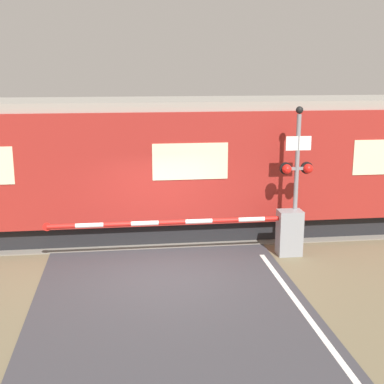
% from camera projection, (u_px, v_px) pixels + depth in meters
% --- Properties ---
extents(ground_plane, '(80.00, 80.00, 0.00)m').
position_uv_depth(ground_plane, '(165.00, 276.00, 12.21)').
color(ground_plane, '#6B6047').
extents(track_bed, '(36.00, 3.20, 0.13)m').
position_uv_depth(track_bed, '(156.00, 230.00, 15.49)').
color(track_bed, slate).
rests_on(track_bed, ground_plane).
extents(train, '(19.44, 2.97, 3.78)m').
position_uv_depth(train, '(184.00, 165.00, 15.15)').
color(train, black).
rests_on(train, ground_plane).
extents(crossing_barrier, '(6.34, 0.44, 1.16)m').
position_uv_depth(crossing_barrier, '(268.00, 231.00, 13.36)').
color(crossing_barrier, gray).
rests_on(crossing_barrier, ground_plane).
extents(signal_post, '(0.84, 0.26, 3.72)m').
position_uv_depth(signal_post, '(297.00, 171.00, 13.26)').
color(signal_post, gray).
rests_on(signal_post, ground_plane).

